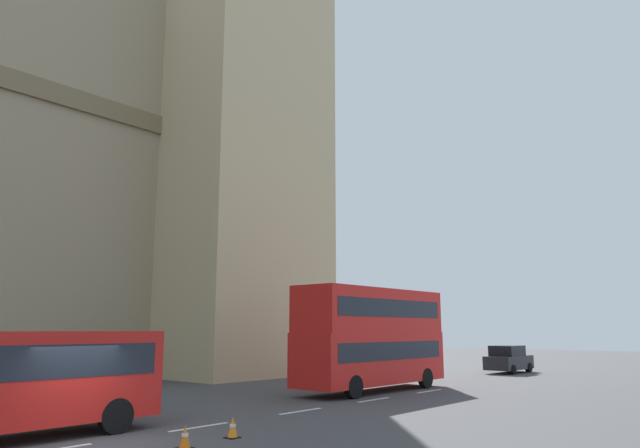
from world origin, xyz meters
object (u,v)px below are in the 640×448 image
double_decker_bus (372,334)px  traffic_cone_middle (233,427)px  sedan_lead (509,359)px  traffic_cone_west (185,437)px

double_decker_bus → traffic_cone_middle: (-12.50, -4.16, -2.43)m
sedan_lead → traffic_cone_middle: 28.78m
traffic_cone_west → traffic_cone_middle: bearing=6.3°
sedan_lead → traffic_cone_west: bearing=-171.9°
traffic_cone_middle → sedan_lead: bearing=8.2°
sedan_lead → traffic_cone_west: sedan_lead is taller
double_decker_bus → traffic_cone_middle: 13.40m
sedan_lead → traffic_cone_middle: size_ratio=7.59×
sedan_lead → traffic_cone_west: (-30.22, -4.31, -0.63)m
traffic_cone_west → double_decker_bus: bearing=17.0°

